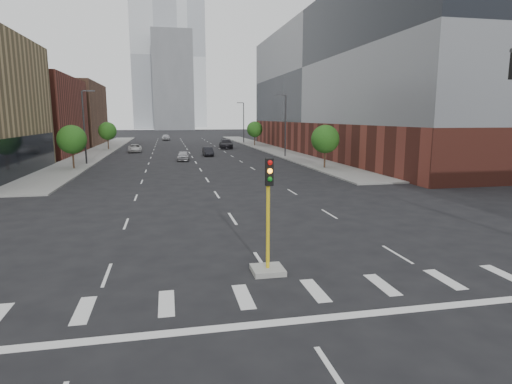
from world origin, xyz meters
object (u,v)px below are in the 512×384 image
object	(u,v)px
car_far_left	(135,148)
car_distant	(166,137)
median_traffic_signal	(268,248)
car_deep_right	(226,144)
car_near_left	(183,156)
car_mid_right	(208,152)

from	to	relation	value
car_far_left	car_distant	distance (m)	37.36
median_traffic_signal	car_distant	bearing A→B (deg)	92.28
car_distant	car_deep_right	bearing A→B (deg)	-72.68
car_near_left	car_distant	bearing A→B (deg)	96.93
car_mid_right	car_distant	bearing A→B (deg)	96.36
car_mid_right	car_distant	size ratio (longest dim) A/B	0.85
median_traffic_signal	car_near_left	bearing A→B (deg)	91.96
median_traffic_signal	car_near_left	xyz separation A→B (m)	(-1.50, 43.88, -0.30)
car_far_left	car_distant	size ratio (longest dim) A/B	1.02
car_near_left	car_far_left	world-z (taller)	car_near_left
median_traffic_signal	car_near_left	world-z (taller)	median_traffic_signal
car_deep_right	car_mid_right	bearing A→B (deg)	-103.40
car_deep_right	car_far_left	bearing A→B (deg)	-156.27
car_mid_right	car_near_left	bearing A→B (deg)	-122.71
car_near_left	car_deep_right	distance (m)	23.31
car_deep_right	median_traffic_signal	bearing A→B (deg)	-91.95
car_mid_right	car_far_left	bearing A→B (deg)	139.43
car_near_left	car_mid_right	world-z (taller)	car_near_left
car_near_left	median_traffic_signal	bearing A→B (deg)	-83.66
car_near_left	car_far_left	bearing A→B (deg)	119.54
car_mid_right	car_deep_right	size ratio (longest dim) A/B	0.69
car_near_left	car_mid_right	distance (m)	7.68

